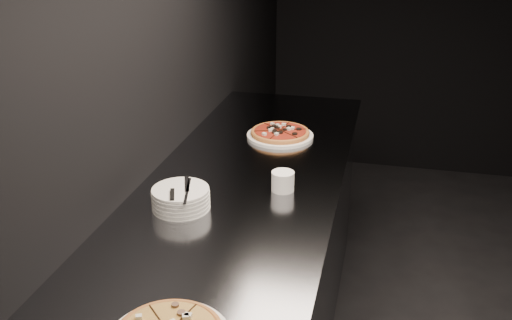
% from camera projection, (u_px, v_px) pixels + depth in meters
% --- Properties ---
extents(wall_left, '(0.02, 5.00, 2.80)m').
position_uv_depth(wall_left, '(137.00, 55.00, 2.02)').
color(wall_left, black).
rests_on(wall_left, floor).
extents(counter, '(0.74, 2.44, 0.92)m').
position_uv_depth(counter, '(241.00, 289.00, 2.31)').
color(counter, slate).
rests_on(counter, floor).
extents(pizza_tomato, '(0.35, 0.35, 0.04)m').
position_uv_depth(pizza_tomato, '(280.00, 133.00, 2.60)').
color(pizza_tomato, white).
rests_on(pizza_tomato, counter).
extents(plate_stack, '(0.20, 0.20, 0.07)m').
position_uv_depth(plate_stack, '(181.00, 198.00, 1.96)').
color(plate_stack, white).
rests_on(plate_stack, counter).
extents(cutlery, '(0.07, 0.21, 0.01)m').
position_uv_depth(cutlery, '(181.00, 190.00, 1.93)').
color(cutlery, '#B3B5BA').
rests_on(cutlery, plate_stack).
extents(ramekin, '(0.08, 0.08, 0.07)m').
position_uv_depth(ramekin, '(283.00, 181.00, 2.09)').
color(ramekin, white).
rests_on(ramekin, counter).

